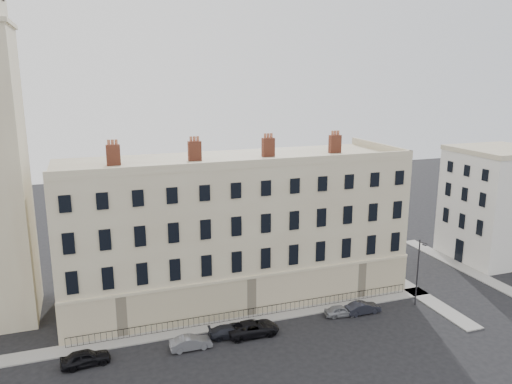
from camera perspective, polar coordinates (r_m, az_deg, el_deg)
ground at (r=48.90m, az=8.77°, el=-15.70°), size 160.00×160.00×0.00m
terrace at (r=54.06m, az=-2.58°, el=-4.03°), size 36.22×12.22×17.00m
adjacent_building at (r=71.44m, az=25.62°, el=-1.48°), size 10.00×10.00×14.00m
pavement_terrace at (r=49.72m, az=-4.68°, el=-14.98°), size 48.00×2.00×0.12m
pavement_east_return at (r=61.34m, az=16.12°, el=-9.82°), size 2.00×24.00×0.12m
pavement_adjacent at (r=68.73m, az=22.04°, el=-7.75°), size 2.00×20.00×0.12m
railings at (r=50.85m, az=-0.32°, el=-13.63°), size 35.00×0.04×0.96m
car_a at (r=45.77m, az=-18.91°, el=-17.49°), size 4.13×1.97×1.36m
car_b at (r=46.11m, az=-7.47°, el=-16.70°), size 3.67×1.30×1.21m
car_c at (r=47.63m, az=-3.06°, el=-15.61°), size 3.99×1.89×1.13m
car_d at (r=47.86m, az=-0.35°, el=-15.28°), size 4.93×2.34×1.36m
car_e at (r=51.90m, az=9.64°, el=-13.25°), size 3.37×1.69×1.10m
car_f at (r=52.83m, az=12.11°, el=-12.81°), size 3.64×1.29×1.20m
streetlamp at (r=54.61m, az=18.03°, el=-8.41°), size 0.59×1.51×7.20m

